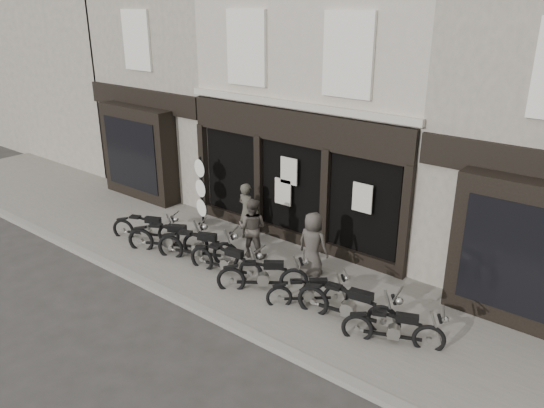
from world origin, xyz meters
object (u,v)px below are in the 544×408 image
Objects in this scene: motorcycle_0 at (147,230)px; motorcycle_2 at (199,249)px; motorcycle_7 at (394,331)px; motorcycle_6 at (349,308)px; man_centre at (252,228)px; motorcycle_3 at (227,264)px; motorcycle_5 at (309,294)px; man_right at (313,244)px; motorcycle_4 at (264,278)px; motorcycle_1 at (169,240)px; advert_sign_post at (201,194)px; man_left at (247,212)px.

motorcycle_0 is 2.12m from motorcycle_2.
motorcycle_2 is 5.74m from motorcycle_7.
motorcycle_6 is 1.21× the size of motorcycle_7.
motorcycle_6 is at bearing 144.96° from man_centre.
motorcycle_3 is 1.12× the size of motorcycle_7.
man_right reaches higher than motorcycle_5.
motorcycle_0 is 3.31m from man_centre.
motorcycle_1 is at bearing 143.69° from motorcycle_4.
motorcycle_6 is 1.41× the size of man_right.
motorcycle_6 reaches higher than motorcycle_3.
advert_sign_post reaches higher than motorcycle_7.
man_left reaches higher than motorcycle_2.
motorcycle_6 is 1.04× the size of advert_sign_post.
motorcycle_1 is at bearing 14.42° from man_centre.
motorcycle_3 is 2.43m from motorcycle_5.
motorcycle_5 is 0.95× the size of man_centre.
motorcycle_1 is 4.09m from man_right.
advert_sign_post is at bearing 136.61° from motorcycle_3.
motorcycle_7 is 5.98m from man_left.
motorcycle_4 reaches higher than motorcycle_0.
man_right is at bearing 136.04° from motorcycle_6.
motorcycle_6 is 1.12m from motorcycle_7.
motorcycle_6 reaches higher than motorcycle_5.
motorcycle_1 is 0.91× the size of motorcycle_6.
man_centre reaches higher than motorcycle_7.
motorcycle_3 is 4.61m from motorcycle_7.
motorcycle_4 is (1.21, -0.01, 0.00)m from motorcycle_3.
man_left is 2.75m from man_right.
motorcycle_2 is at bearing -34.12° from advert_sign_post.
advert_sign_post is (-5.28, 1.80, 0.74)m from motorcycle_5.
motorcycle_3 is 1.21m from motorcycle_4.
man_left reaches higher than man_right.
advert_sign_post is at bearing -33.05° from man_centre.
motorcycle_2 is at bearing -22.76° from motorcycle_0.
motorcycle_7 is at bearing -24.42° from motorcycle_0.
motorcycle_2 is (2.12, 0.04, 0.04)m from motorcycle_0.
man_right is at bearing 0.86° from motorcycle_2.
motorcycle_4 is 0.97× the size of motorcycle_7.
motorcycle_5 is 0.69× the size of advert_sign_post.
man_centre is at bearing 142.32° from motorcycle_7.
motorcycle_6 reaches higher than motorcycle_4.
advert_sign_post reaches higher than motorcycle_0.
motorcycle_3 is 1.33× the size of man_centre.
motorcycle_7 is at bearing -9.34° from motorcycle_3.
man_left is at bearing 12.12° from advert_sign_post.
advert_sign_post is (-1.73, 1.82, 0.65)m from motorcycle_2.
motorcycle_4 is 1.15× the size of man_centre.
motorcycle_1 is 6.76m from motorcycle_7.
motorcycle_6 is 1.44× the size of man_centre.
man_left is at bearing 148.47° from motorcycle_6.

